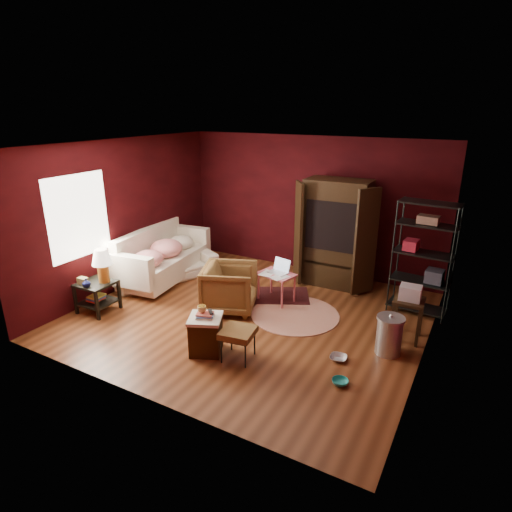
{
  "coord_description": "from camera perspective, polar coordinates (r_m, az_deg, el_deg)",
  "views": [
    {
      "loc": [
        3.24,
        -5.62,
        3.36
      ],
      "look_at": [
        0.0,
        0.2,
        1.0
      ],
      "focal_mm": 30.0,
      "sensor_mm": 36.0,
      "label": 1
    }
  ],
  "objects": [
    {
      "name": "laptop_desk",
      "position": [
        7.62,
        2.81,
        -2.73
      ],
      "size": [
        0.71,
        0.6,
        0.78
      ],
      "rotation": [
        0.0,
        0.0,
        -0.23
      ],
      "color": "#FF7481",
      "rests_on": "ground"
    },
    {
      "name": "pet_bowl_steel",
      "position": [
        6.18,
        10.98,
        -12.52
      ],
      "size": [
        0.24,
        0.09,
        0.24
      ],
      "primitive_type": "imported",
      "rotation": [
        0.0,
        0.0,
        0.12
      ],
      "color": "silver",
      "rests_on": "ground"
    },
    {
      "name": "room",
      "position": [
        6.78,
        -1.18,
        2.74
      ],
      "size": [
        5.54,
        5.04,
        2.84
      ],
      "color": "brown",
      "rests_on": "ground"
    },
    {
      "name": "small_stand",
      "position": [
        6.73,
        19.78,
        -5.49
      ],
      "size": [
        0.45,
        0.45,
        0.86
      ],
      "rotation": [
        0.0,
        0.0,
        0.05
      ],
      "color": "black",
      "rests_on": "ground"
    },
    {
      "name": "footstool",
      "position": [
        5.97,
        -2.42,
        -10.29
      ],
      "size": [
        0.51,
        0.51,
        0.45
      ],
      "rotation": [
        0.0,
        0.0,
        0.16
      ],
      "color": "black",
      "rests_on": "ground"
    },
    {
      "name": "hamper",
      "position": [
        6.21,
        -6.71,
        -10.26
      ],
      "size": [
        0.6,
        0.6,
        0.64
      ],
      "rotation": [
        0.0,
        0.0,
        0.43
      ],
      "color": "#472A10",
      "rests_on": "ground"
    },
    {
      "name": "tv_armoire",
      "position": [
        8.3,
        10.54,
        3.21
      ],
      "size": [
        1.63,
        0.87,
        2.07
      ],
      "rotation": [
        0.0,
        0.0,
        0.02
      ],
      "color": "black",
      "rests_on": "ground"
    },
    {
      "name": "rug_oriental",
      "position": [
        7.99,
        2.85,
        -5.26
      ],
      "size": [
        1.38,
        1.21,
        0.01
      ],
      "rotation": [
        0.0,
        0.0,
        0.48
      ],
      "color": "#4B1416",
      "rests_on": "ground"
    },
    {
      "name": "side_table",
      "position": [
        7.66,
        -20.15,
        -2.35
      ],
      "size": [
        0.58,
        0.58,
        1.11
      ],
      "rotation": [
        0.0,
        0.0,
        0.03
      ],
      "color": "black",
      "rests_on": "ground"
    },
    {
      "name": "vase",
      "position": [
        7.56,
        -21.68,
        -3.37
      ],
      "size": [
        0.14,
        0.14,
        0.14
      ],
      "primitive_type": "imported",
      "rotation": [
        0.0,
        0.0,
        -0.02
      ],
      "color": "#0C113F",
      "rests_on": "side_table"
    },
    {
      "name": "rug_round",
      "position": [
        7.34,
        5.21,
        -7.76
      ],
      "size": [
        1.79,
        1.79,
        0.01
      ],
      "rotation": [
        0.0,
        0.0,
        -0.22
      ],
      "color": "beige",
      "rests_on": "ground"
    },
    {
      "name": "sofa_cushions",
      "position": [
        8.79,
        -12.49,
        -0.2
      ],
      "size": [
        1.17,
        2.35,
        0.95
      ],
      "rotation": [
        0.0,
        0.0,
        0.12
      ],
      "color": "white",
      "rests_on": "sofa"
    },
    {
      "name": "sofa",
      "position": [
        8.82,
        -12.14,
        -0.5
      ],
      "size": [
        1.43,
        2.15,
        0.82
      ],
      "primitive_type": "imported",
      "rotation": [
        0.0,
        0.0,
        1.14
      ],
      "color": "white",
      "rests_on": "ground"
    },
    {
      "name": "armchair",
      "position": [
        7.33,
        -3.54,
        -3.97
      ],
      "size": [
        1.07,
        1.1,
        0.89
      ],
      "primitive_type": "imported",
      "rotation": [
        0.0,
        0.0,
        1.95
      ],
      "color": "black",
      "rests_on": "ground"
    },
    {
      "name": "mug",
      "position": [
        6.06,
        -7.24,
        -6.91
      ],
      "size": [
        0.15,
        0.13,
        0.13
      ],
      "primitive_type": "imported",
      "rotation": [
        0.0,
        0.0,
        -0.33
      ],
      "color": "#FDDE7B",
      "rests_on": "hamper"
    },
    {
      "name": "wire_shelving",
      "position": [
        7.49,
        21.54,
        0.21
      ],
      "size": [
        0.97,
        0.48,
        1.93
      ],
      "rotation": [
        0.0,
        0.0,
        -0.08
      ],
      "color": "black",
      "rests_on": "ground"
    },
    {
      "name": "trash_can",
      "position": [
        6.42,
        17.33,
        -10.02
      ],
      "size": [
        0.48,
        0.48,
        0.61
      ],
      "rotation": [
        0.0,
        0.0,
        0.25
      ],
      "color": "silver",
      "rests_on": "ground"
    },
    {
      "name": "pet_bowl_turquoise",
      "position": [
        5.72,
        11.2,
        -15.57
      ],
      "size": [
        0.22,
        0.12,
        0.21
      ],
      "primitive_type": "imported",
      "rotation": [
        0.0,
        0.0,
        -0.26
      ],
      "color": "#25AEA7",
      "rests_on": "ground"
    }
  ]
}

